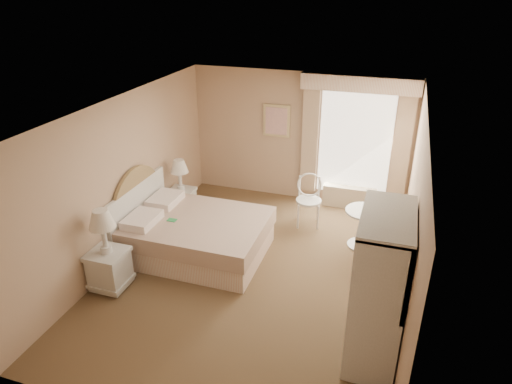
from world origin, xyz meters
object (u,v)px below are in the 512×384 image
(nightstand_near, at_px, (108,260))
(round_table, at_px, (364,222))
(bed, at_px, (192,233))
(armoire, at_px, (378,299))
(nightstand_far, at_px, (181,195))
(cafe_chair, at_px, (309,196))

(nightstand_near, xyz_separation_m, round_table, (3.28, 2.23, -0.02))
(bed, bearing_deg, nightstand_near, -121.22)
(armoire, bearing_deg, nightstand_far, 146.90)
(nightstand_far, xyz_separation_m, armoire, (3.65, -2.38, 0.35))
(nightstand_far, bearing_deg, cafe_chair, 11.43)
(cafe_chair, bearing_deg, nightstand_near, -141.72)
(nightstand_far, distance_m, cafe_chair, 2.32)
(nightstand_far, relative_size, armoire, 0.59)
(bed, distance_m, cafe_chair, 2.19)
(nightstand_far, bearing_deg, armoire, -33.10)
(bed, distance_m, armoire, 3.24)
(cafe_chair, relative_size, armoire, 0.51)
(bed, xyz_separation_m, armoire, (2.93, -1.30, 0.41))
(bed, relative_size, armoire, 1.15)
(round_table, height_order, armoire, armoire)
(bed, relative_size, nightstand_near, 1.74)
(armoire, bearing_deg, round_table, 98.96)
(nightstand_near, distance_m, nightstand_far, 2.27)
(bed, bearing_deg, cafe_chair, 44.80)
(nightstand_near, relative_size, round_table, 1.85)
(nightstand_near, height_order, nightstand_far, nightstand_near)
(round_table, height_order, cafe_chair, cafe_chair)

